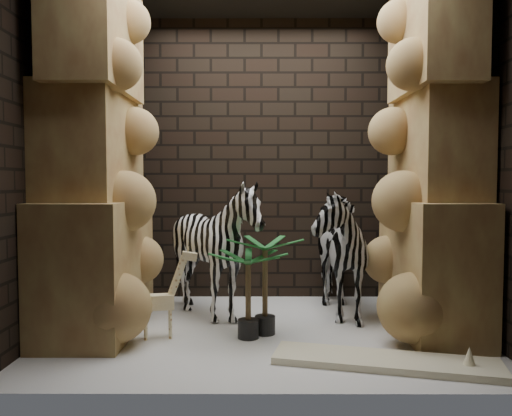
{
  "coord_description": "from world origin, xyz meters",
  "views": [
    {
      "loc": [
        -0.04,
        -4.12,
        1.26
      ],
      "look_at": [
        -0.06,
        0.15,
        1.03
      ],
      "focal_mm": 34.76,
      "sensor_mm": 36.0,
      "label": 1
    }
  ],
  "objects_px": {
    "surfboard": "(385,361)",
    "zebra_left": "(215,257)",
    "palm_front": "(265,285)",
    "palm_back": "(248,294)",
    "zebra_right": "(330,241)",
    "giraffe_toy": "(158,292)"
  },
  "relations": [
    {
      "from": "giraffe_toy",
      "to": "palm_back",
      "type": "relative_size",
      "value": 1.06
    },
    {
      "from": "zebra_left",
      "to": "palm_back",
      "type": "relative_size",
      "value": 1.77
    },
    {
      "from": "zebra_left",
      "to": "surfboard",
      "type": "xyz_separation_m",
      "value": [
        1.26,
        -1.13,
        -0.55
      ]
    },
    {
      "from": "zebra_right",
      "to": "surfboard",
      "type": "distance_m",
      "value": 1.49
    },
    {
      "from": "palm_front",
      "to": "palm_back",
      "type": "xyz_separation_m",
      "value": [
        -0.14,
        -0.11,
        -0.05
      ]
    },
    {
      "from": "zebra_right",
      "to": "zebra_left",
      "type": "xyz_separation_m",
      "value": [
        -1.07,
        -0.18,
        -0.13
      ]
    },
    {
      "from": "palm_back",
      "to": "surfboard",
      "type": "distance_m",
      "value": 1.17
    },
    {
      "from": "palm_front",
      "to": "surfboard",
      "type": "distance_m",
      "value": 1.14
    },
    {
      "from": "zebra_left",
      "to": "palm_back",
      "type": "xyz_separation_m",
      "value": [
        0.31,
        -0.55,
        -0.22
      ]
    },
    {
      "from": "palm_back",
      "to": "surfboard",
      "type": "height_order",
      "value": "palm_back"
    },
    {
      "from": "giraffe_toy",
      "to": "palm_back",
      "type": "height_order",
      "value": "giraffe_toy"
    },
    {
      "from": "palm_front",
      "to": "palm_back",
      "type": "distance_m",
      "value": 0.18
    },
    {
      "from": "palm_back",
      "to": "zebra_left",
      "type": "bearing_deg",
      "value": 119.43
    },
    {
      "from": "surfboard",
      "to": "zebra_left",
      "type": "bearing_deg",
      "value": 151.85
    },
    {
      "from": "palm_front",
      "to": "surfboard",
      "type": "bearing_deg",
      "value": -40.37
    },
    {
      "from": "giraffe_toy",
      "to": "zebra_right",
      "type": "bearing_deg",
      "value": 15.18
    },
    {
      "from": "palm_back",
      "to": "zebra_right",
      "type": "bearing_deg",
      "value": 43.87
    },
    {
      "from": "giraffe_toy",
      "to": "palm_front",
      "type": "relative_size",
      "value": 0.92
    },
    {
      "from": "palm_front",
      "to": "surfboard",
      "type": "relative_size",
      "value": 0.53
    },
    {
      "from": "zebra_right",
      "to": "palm_back",
      "type": "relative_size",
      "value": 1.96
    },
    {
      "from": "zebra_right",
      "to": "surfboard",
      "type": "relative_size",
      "value": 0.91
    },
    {
      "from": "zebra_right",
      "to": "surfboard",
      "type": "bearing_deg",
      "value": -87.51
    }
  ]
}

